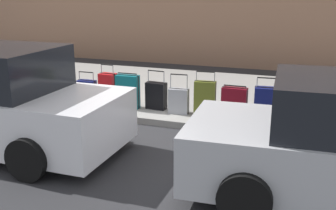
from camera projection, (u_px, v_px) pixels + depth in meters
ground_plane at (129, 123)px, 8.20m from camera, size 40.00×40.00×0.00m
sidewalk_curb at (170, 91)px, 10.44m from camera, size 18.00×5.00×0.14m
suitcase_red_0 at (300, 107)px, 7.60m from camera, size 0.50×0.24×0.94m
suitcase_navy_1 at (266, 104)px, 7.80m from camera, size 0.49×0.29×0.88m
suitcase_maroon_2 at (234, 103)px, 7.94m from camera, size 0.51×0.21×0.69m
suitcase_olive_3 at (205, 99)px, 8.12m from camera, size 0.44×0.22×0.93m
suitcase_silver_4 at (179, 101)px, 8.31m from camera, size 0.42×0.23×0.84m
suitcase_black_5 at (156, 96)px, 8.62m from camera, size 0.45×0.25×0.85m
suitcase_teal_6 at (128, 92)px, 8.66m from camera, size 0.50×0.21×0.78m
suitcase_red_7 at (108, 89)px, 8.98m from camera, size 0.36×0.27×0.91m
suitcase_navy_8 at (87, 91)px, 9.14m from camera, size 0.42×0.21×0.71m
fire_hydrant at (59, 81)px, 9.29m from camera, size 0.39×0.21×0.85m
bollard_post at (29, 82)px, 9.40m from camera, size 0.13×0.13×0.79m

